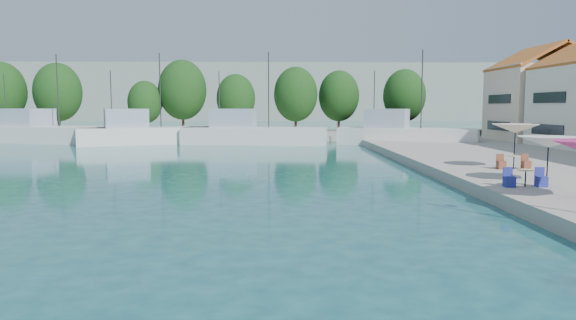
{
  "coord_description": "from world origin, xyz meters",
  "views": [
    {
      "loc": [
        -2.92,
        -0.98,
        4.08
      ],
      "look_at": [
        -2.35,
        26.0,
        1.24
      ],
      "focal_mm": 32.0,
      "sensor_mm": 36.0,
      "label": 1
    }
  ],
  "objects_px": {
    "trawler_01": "(40,133)",
    "trawler_03": "(251,134)",
    "trawler_04": "(403,135)",
    "umbrella_white": "(549,142)",
    "umbrella_cream": "(515,129)",
    "trawler_02": "(144,134)"
  },
  "relations": [
    {
      "from": "umbrella_white",
      "to": "umbrella_cream",
      "type": "height_order",
      "value": "umbrella_cream"
    },
    {
      "from": "trawler_01",
      "to": "umbrella_white",
      "type": "height_order",
      "value": "trawler_01"
    },
    {
      "from": "trawler_03",
      "to": "umbrella_white",
      "type": "relative_size",
      "value": 5.61
    },
    {
      "from": "trawler_01",
      "to": "trawler_03",
      "type": "relative_size",
      "value": 1.37
    },
    {
      "from": "trawler_04",
      "to": "umbrella_white",
      "type": "distance_m",
      "value": 30.15
    },
    {
      "from": "trawler_04",
      "to": "umbrella_cream",
      "type": "distance_m",
      "value": 24.83
    },
    {
      "from": "trawler_03",
      "to": "umbrella_white",
      "type": "xyz_separation_m",
      "value": [
        15.27,
        -32.2,
        1.38
      ]
    },
    {
      "from": "trawler_04",
      "to": "umbrella_cream",
      "type": "relative_size",
      "value": 5.43
    },
    {
      "from": "trawler_01",
      "to": "umbrella_cream",
      "type": "xyz_separation_m",
      "value": [
        40.4,
        -30.48,
        1.76
      ]
    },
    {
      "from": "trawler_02",
      "to": "umbrella_cream",
      "type": "height_order",
      "value": "trawler_02"
    },
    {
      "from": "umbrella_cream",
      "to": "umbrella_white",
      "type": "bearing_deg",
      "value": -99.96
    },
    {
      "from": "trawler_03",
      "to": "trawler_02",
      "type": "bearing_deg",
      "value": -172.46
    },
    {
      "from": "trawler_02",
      "to": "umbrella_cream",
      "type": "xyz_separation_m",
      "value": [
        27.74,
        -27.03,
        1.76
      ]
    },
    {
      "from": "trawler_01",
      "to": "trawler_04",
      "type": "bearing_deg",
      "value": 9.37
    },
    {
      "from": "umbrella_white",
      "to": "umbrella_cream",
      "type": "distance_m",
      "value": 5.44
    },
    {
      "from": "trawler_01",
      "to": "trawler_02",
      "type": "height_order",
      "value": "same"
    },
    {
      "from": "trawler_04",
      "to": "umbrella_white",
      "type": "xyz_separation_m",
      "value": [
        -0.74,
        -30.11,
        1.38
      ]
    },
    {
      "from": "trawler_02",
      "to": "umbrella_white",
      "type": "relative_size",
      "value": 5.25
    },
    {
      "from": "trawler_02",
      "to": "trawler_04",
      "type": "relative_size",
      "value": 1.03
    },
    {
      "from": "trawler_02",
      "to": "trawler_03",
      "type": "xyz_separation_m",
      "value": [
        11.53,
        -0.17,
        -0.0
      ]
    },
    {
      "from": "trawler_02",
      "to": "trawler_03",
      "type": "distance_m",
      "value": 11.53
    },
    {
      "from": "trawler_03",
      "to": "trawler_04",
      "type": "relative_size",
      "value": 1.1
    }
  ]
}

